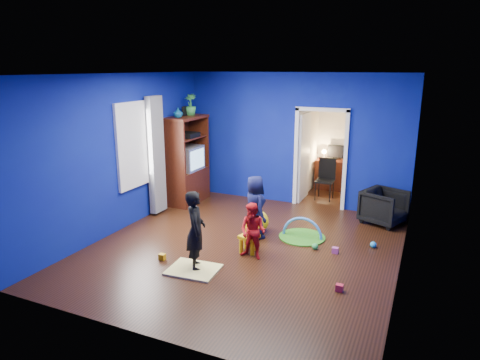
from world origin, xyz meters
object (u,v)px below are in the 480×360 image
at_px(child_black, 196,230).
at_px(toddler_red, 253,231).
at_px(vase, 178,113).
at_px(armchair, 384,207).
at_px(child_navy, 255,207).
at_px(folding_chair, 325,180).
at_px(crt_tv, 188,158).
at_px(study_desk, 333,175).
at_px(hopper_ball, 257,221).
at_px(play_mat, 302,237).
at_px(kid_chair, 249,238).
at_px(tv_armoire, 187,160).

distance_m(child_black, toddler_red, 0.96).
bearing_deg(vase, armchair, 8.63).
bearing_deg(child_navy, toddler_red, 152.84).
height_order(child_black, folding_chair, child_black).
relative_size(vase, crt_tv, 0.30).
bearing_deg(child_navy, armchair, -97.63).
bearing_deg(study_desk, toddler_red, -93.87).
height_order(hopper_ball, study_desk, study_desk).
xyz_separation_m(vase, play_mat, (3.00, -0.72, -2.05)).
xyz_separation_m(toddler_red, study_desk, (0.31, 4.58, -0.09)).
relative_size(crt_tv, study_desk, 0.80).
relative_size(kid_chair, play_mat, 0.60).
bearing_deg(vase, study_desk, 43.82).
xyz_separation_m(child_black, kid_chair, (0.50, 0.88, -0.37)).
relative_size(toddler_red, play_mat, 1.11).
xyz_separation_m(child_navy, kid_chair, (0.15, -0.62, -0.33)).
relative_size(child_black, kid_chair, 2.47).
height_order(child_black, play_mat, child_black).
xyz_separation_m(toddler_red, tv_armoire, (-2.51, 2.18, 0.52)).
bearing_deg(play_mat, armchair, 47.50).
xyz_separation_m(vase, tv_armoire, (0.00, 0.30, -1.09)).
xyz_separation_m(tv_armoire, hopper_ball, (2.16, -1.11, -0.77)).
distance_m(toddler_red, tv_armoire, 3.36).
xyz_separation_m(tv_armoire, folding_chair, (2.82, 1.45, -0.52)).
bearing_deg(play_mat, child_black, -121.97).
bearing_deg(hopper_ball, armchair, 34.65).
height_order(child_navy, folding_chair, child_navy).
bearing_deg(child_black, folding_chair, -43.05).
relative_size(armchair, toddler_red, 0.81).
distance_m(toddler_red, crt_tv, 3.34).
height_order(hopper_ball, folding_chair, folding_chair).
distance_m(vase, play_mat, 3.71).
bearing_deg(armchair, child_black, 164.40).
bearing_deg(hopper_ball, child_black, -99.75).
distance_m(armchair, tv_armoire, 4.32).
height_order(armchair, toddler_red, toddler_red).
xyz_separation_m(crt_tv, kid_chair, (2.32, -1.98, -0.77)).
xyz_separation_m(tv_armoire, crt_tv, (0.04, 0.00, 0.04)).
bearing_deg(armchair, play_mat, 158.73).
relative_size(armchair, kid_chair, 1.51).
xyz_separation_m(play_mat, folding_chair, (-0.18, 2.47, 0.45)).
relative_size(child_navy, kid_chair, 2.30).
relative_size(tv_armoire, hopper_ball, 4.61).
relative_size(tv_armoire, study_desk, 2.23).
bearing_deg(toddler_red, folding_chair, 89.25).
distance_m(armchair, folding_chair, 1.81).
bearing_deg(child_black, toddler_red, -74.16).
distance_m(play_mat, study_desk, 3.45).
xyz_separation_m(crt_tv, study_desk, (2.78, 2.41, -0.65)).
distance_m(child_black, child_navy, 1.55).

